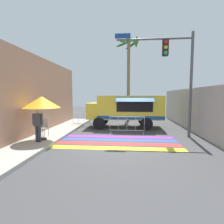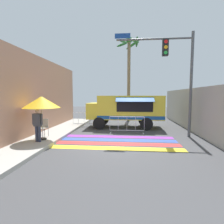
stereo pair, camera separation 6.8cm
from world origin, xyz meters
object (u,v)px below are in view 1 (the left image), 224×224
object	(u,v)px
palm_tree	(129,62)
vendor_person	(38,123)
barricade_side	(84,120)
traffic_signal_pole	(176,66)
food_truck	(125,108)
patio_umbrella	(42,102)
folding_chair	(43,126)
barricade_front	(127,125)

from	to	relation	value
palm_tree	vendor_person	bearing A→B (deg)	-115.57
vendor_person	barricade_side	size ratio (longest dim) A/B	0.91
traffic_signal_pole	food_truck	bearing A→B (deg)	137.54
patio_umbrella	palm_tree	distance (m)	10.35
folding_chair	barricade_side	xyz separation A→B (m)	(1.15, 4.33, -0.22)
barricade_front	palm_tree	distance (m)	7.93
food_truck	palm_tree	xyz separation A→B (m)	(0.29, 3.93, 4.17)
food_truck	barricade_side	xyz separation A→B (m)	(-3.20, 0.23, -0.93)
patio_umbrella	barricade_front	xyz separation A→B (m)	(4.25, 2.61, -1.53)
barricade_front	folding_chair	bearing A→B (deg)	-156.69
traffic_signal_pole	barricade_side	distance (m)	7.70
vendor_person	barricade_front	bearing A→B (deg)	34.25
traffic_signal_pole	palm_tree	size ratio (longest dim) A/B	0.75
folding_chair	barricade_side	distance (m)	4.49
traffic_signal_pole	folding_chair	bearing A→B (deg)	-169.16
barricade_side	traffic_signal_pole	bearing A→B (deg)	-25.47
traffic_signal_pole	folding_chair	world-z (taller)	traffic_signal_pole
traffic_signal_pole	palm_tree	distance (m)	7.31
vendor_person	patio_umbrella	bearing A→B (deg)	87.06
vendor_person	food_truck	bearing A→B (deg)	50.56
traffic_signal_pole	patio_umbrella	distance (m)	7.59
vendor_person	barricade_front	distance (m)	5.27
vendor_person	palm_tree	xyz separation A→B (m)	(4.37, 9.12, 4.55)
vendor_person	barricade_front	size ratio (longest dim) A/B	0.74
folding_chair	vendor_person	world-z (taller)	vendor_person
vendor_person	barricade_side	world-z (taller)	vendor_person
food_truck	traffic_signal_pole	bearing A→B (deg)	-42.46
food_truck	traffic_signal_pole	distance (m)	4.79
patio_umbrella	folding_chair	bearing A→B (deg)	113.96
folding_chair	barricade_side	bearing A→B (deg)	63.16
barricade_front	barricade_side	xyz separation A→B (m)	(-3.39, 2.37, -0.01)
traffic_signal_pole	vendor_person	world-z (taller)	traffic_signal_pole
palm_tree	barricade_side	bearing A→B (deg)	-133.33
food_truck	vendor_person	world-z (taller)	food_truck
folding_chair	patio_umbrella	bearing A→B (deg)	-77.99
traffic_signal_pole	barricade_side	bearing A→B (deg)	154.53
patio_umbrella	food_truck	bearing A→B (deg)	49.46
traffic_signal_pole	palm_tree	xyz separation A→B (m)	(-2.66, 6.63, 1.53)
barricade_side	palm_tree	size ratio (longest dim) A/B	0.23
barricade_front	barricade_side	distance (m)	4.14
food_truck	vendor_person	distance (m)	6.61
patio_umbrella	vendor_person	bearing A→B (deg)	-91.64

